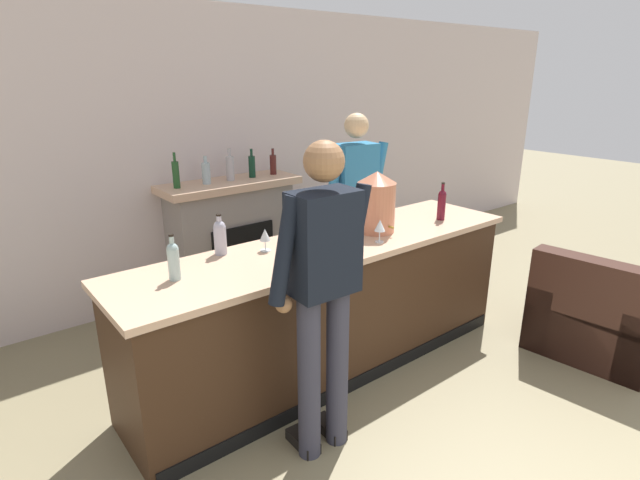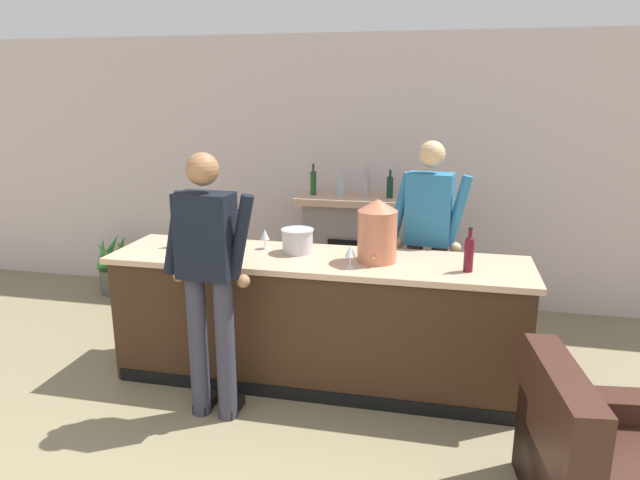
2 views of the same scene
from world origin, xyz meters
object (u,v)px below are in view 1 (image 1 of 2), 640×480
at_px(person_bartender, 355,206).
at_px(wine_bottle_port_short, 220,236).
at_px(armchair_black, 595,322).
at_px(wine_bottle_cabernet_heavy, 173,259).
at_px(copper_dispenser, 376,202).
at_px(wine_glass_mid_counter, 380,226).
at_px(wine_bottle_chardonnay_pale, 442,203).
at_px(wine_glass_near_bucket, 265,236).
at_px(ice_bucket_steel, 302,232).
at_px(fireplace_stone, 232,237).
at_px(person_customer, 323,291).

relative_size(person_bartender, wine_bottle_port_short, 6.62).
distance_m(armchair_black, wine_bottle_cabernet_heavy, 3.24).
bearing_deg(wine_bottle_port_short, wine_bottle_cabernet_heavy, -151.95).
distance_m(copper_dispenser, wine_glass_mid_counter, 0.28).
bearing_deg(wine_bottle_chardonnay_pale, wine_bottle_port_short, 168.00).
xyz_separation_m(armchair_black, copper_dispenser, (-1.31, 1.16, 0.95)).
bearing_deg(wine_glass_near_bucket, ice_bucket_steel, -9.04).
relative_size(wine_bottle_chardonnay_pale, wine_bottle_cabernet_heavy, 1.12).
bearing_deg(wine_bottle_cabernet_heavy, copper_dispenser, -2.02).
height_order(wine_glass_mid_counter, wine_glass_near_bucket, wine_glass_mid_counter).
relative_size(armchair_black, copper_dispenser, 2.10).
bearing_deg(wine_bottle_cabernet_heavy, wine_bottle_chardonnay_pale, -4.20).
distance_m(wine_bottle_chardonnay_pale, wine_glass_mid_counter, 0.81).
xyz_separation_m(fireplace_stone, person_customer, (-0.70, -2.30, 0.42)).
distance_m(ice_bucket_steel, wine_bottle_chardonnay_pale, 1.27).
height_order(copper_dispenser, wine_bottle_port_short, copper_dispenser).
distance_m(person_bartender, wine_bottle_chardonnay_pale, 0.78).
distance_m(fireplace_stone, armchair_black, 3.27).
bearing_deg(copper_dispenser, wine_bottle_cabernet_heavy, 177.98).
bearing_deg(wine_glass_mid_counter, copper_dispenser, 51.77).
height_order(wine_bottle_chardonnay_pale, wine_glass_near_bucket, wine_bottle_chardonnay_pale).
xyz_separation_m(armchair_black, wine_bottle_port_short, (-2.47, 1.43, 0.85)).
relative_size(copper_dispenser, wine_bottle_chardonnay_pale, 1.48).
bearing_deg(wine_bottle_cabernet_heavy, wine_glass_near_bucket, 7.33).
xyz_separation_m(copper_dispenser, wine_bottle_chardonnay_pale, (0.64, -0.11, -0.09)).
height_order(person_bartender, copper_dispenser, person_bartender).
bearing_deg(wine_bottle_port_short, copper_dispenser, -13.39).
relative_size(copper_dispenser, wine_bottle_port_short, 1.66).
relative_size(ice_bucket_steel, wine_bottle_cabernet_heavy, 0.90).
bearing_deg(person_customer, person_bartender, 42.37).
xyz_separation_m(ice_bucket_steel, wine_glass_near_bucket, (-0.27, 0.04, 0.02)).
xyz_separation_m(person_customer, wine_glass_mid_counter, (0.87, 0.44, 0.10)).
distance_m(fireplace_stone, person_bartender, 1.32).
distance_m(armchair_black, wine_glass_mid_counter, 1.95).
height_order(armchair_black, wine_bottle_cabernet_heavy, wine_bottle_cabernet_heavy).
distance_m(wine_bottle_cabernet_heavy, wine_glass_mid_counter, 1.43).
relative_size(person_bartender, wine_glass_near_bucket, 11.67).
distance_m(fireplace_stone, wine_bottle_cabernet_heavy, 2.09).
height_order(ice_bucket_steel, wine_bottle_port_short, wine_bottle_port_short).
relative_size(ice_bucket_steel, wine_bottle_port_short, 0.90).
relative_size(person_customer, wine_bottle_chardonnay_pale, 5.93).
height_order(person_customer, wine_bottle_cabernet_heavy, person_customer).
bearing_deg(armchair_black, wine_bottle_port_short, 149.92).
height_order(armchair_black, person_bartender, person_bartender).
xyz_separation_m(wine_bottle_cabernet_heavy, wine_glass_mid_counter, (1.41, -0.26, -0.01)).
xyz_separation_m(armchair_black, person_bartender, (-0.97, 1.76, 0.74)).
relative_size(ice_bucket_steel, wine_glass_mid_counter, 1.51).
bearing_deg(person_bartender, wine_bottle_port_short, -167.61).
height_order(armchair_black, wine_glass_mid_counter, wine_glass_mid_counter).
distance_m(ice_bucket_steel, wine_bottle_cabernet_heavy, 0.95).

